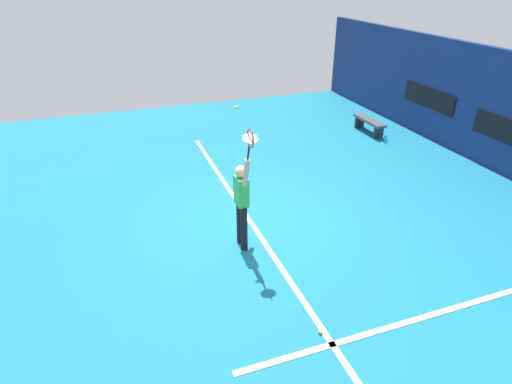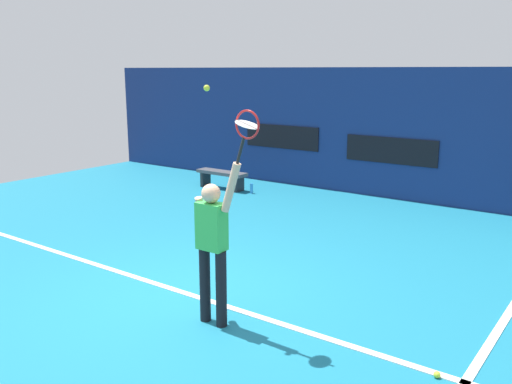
% 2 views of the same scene
% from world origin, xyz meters
% --- Properties ---
extents(ground_plane, '(18.00, 18.00, 0.00)m').
position_xyz_m(ground_plane, '(0.00, 0.00, 0.00)').
color(ground_plane, teal).
extents(back_wall, '(18.00, 0.20, 3.00)m').
position_xyz_m(back_wall, '(0.00, 6.99, 1.50)').
color(back_wall, navy).
rests_on(back_wall, ground_plane).
extents(sponsor_banner_center, '(2.20, 0.03, 0.60)m').
position_xyz_m(sponsor_banner_center, '(0.00, 6.87, 1.13)').
color(sponsor_banner_center, black).
extents(sponsor_banner_portside, '(2.20, 0.03, 0.60)m').
position_xyz_m(sponsor_banner_portside, '(-3.00, 6.87, 1.23)').
color(sponsor_banner_portside, black).
extents(court_baseline, '(10.00, 0.10, 0.01)m').
position_xyz_m(court_baseline, '(0.00, -0.01, 0.01)').
color(court_baseline, white).
rests_on(court_baseline, ground_plane).
extents(court_sideline, '(0.10, 7.00, 0.01)m').
position_xyz_m(court_sideline, '(3.65, 2.00, 0.01)').
color(court_sideline, white).
rests_on(court_sideline, ground_plane).
extents(tennis_player, '(0.67, 0.31, 1.98)m').
position_xyz_m(tennis_player, '(0.86, -0.44, 1.01)').
color(tennis_player, black).
rests_on(tennis_player, ground_plane).
extents(tennis_racket, '(0.40, 0.27, 0.63)m').
position_xyz_m(tennis_racket, '(1.36, -0.45, 2.35)').
color(tennis_racket, black).
extents(tennis_ball, '(0.07, 0.07, 0.07)m').
position_xyz_m(tennis_ball, '(0.88, -0.51, 2.75)').
color(tennis_ball, '#CCE033').
extents(court_bench, '(1.40, 0.36, 0.45)m').
position_xyz_m(court_bench, '(-3.84, 5.42, 0.34)').
color(court_bench, '#4C4C51').
rests_on(court_bench, ground_plane).
extents(water_bottle, '(0.07, 0.07, 0.24)m').
position_xyz_m(water_bottle, '(-2.91, 5.42, 0.12)').
color(water_bottle, '#338CD8').
rests_on(water_bottle, ground_plane).
extents(spare_ball, '(0.07, 0.07, 0.07)m').
position_xyz_m(spare_ball, '(3.40, -0.07, 0.03)').
color(spare_ball, '#CCE033').
rests_on(spare_ball, ground_plane).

